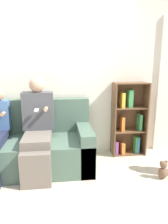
% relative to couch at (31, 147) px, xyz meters
% --- Properties ---
extents(ground_plane, '(14.00, 14.00, 0.00)m').
position_rel_couch_xyz_m(ground_plane, '(0.18, -0.51, -0.31)').
color(ground_plane, beige).
extents(back_wall, '(10.00, 0.06, 2.55)m').
position_rel_couch_xyz_m(back_wall, '(0.18, 0.44, 0.97)').
color(back_wall, silver).
rests_on(back_wall, ground_plane).
extents(couch, '(1.72, 0.83, 0.95)m').
position_rel_couch_xyz_m(couch, '(0.00, 0.00, 0.00)').
color(couch, '#4C6656').
rests_on(couch, ground_plane).
extents(adult_seated, '(0.43, 0.77, 1.29)m').
position_rel_couch_xyz_m(adult_seated, '(0.12, -0.10, 0.36)').
color(adult_seated, '#70665B').
rests_on(adult_seated, ground_plane).
extents(bookshelf, '(0.54, 0.26, 1.18)m').
position_rel_couch_xyz_m(bookshelf, '(1.52, 0.30, 0.23)').
color(bookshelf, brown).
rests_on(bookshelf, ground_plane).
extents(teddy_bear, '(0.13, 0.10, 0.25)m').
position_rel_couch_xyz_m(teddy_bear, '(1.73, -0.53, -0.19)').
color(teddy_bear, brown).
rests_on(teddy_bear, ground_plane).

